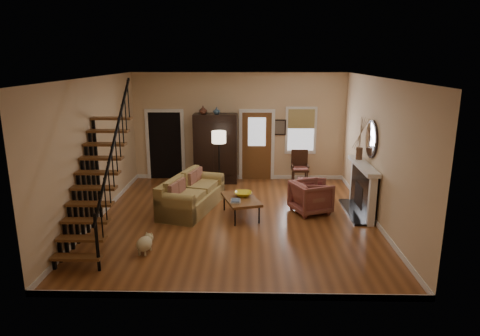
{
  "coord_description": "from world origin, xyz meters",
  "views": [
    {
      "loc": [
        0.32,
        -9.54,
        3.73
      ],
      "look_at": [
        0.1,
        0.4,
        1.15
      ],
      "focal_mm": 32.0,
      "sensor_mm": 36.0,
      "label": 1
    }
  ],
  "objects_px": {
    "side_chair": "(300,168)",
    "armoire": "(216,148)",
    "sofa": "(192,194)",
    "armchair_right": "(312,193)",
    "floor_lamp": "(219,162)",
    "coffee_table": "(241,207)",
    "armchair_left": "(311,197)"
  },
  "relations": [
    {
      "from": "armchair_right",
      "to": "sofa",
      "type": "bearing_deg",
      "value": 101.68
    },
    {
      "from": "armchair_left",
      "to": "armchair_right",
      "type": "xyz_separation_m",
      "value": [
        0.11,
        0.48,
        -0.05
      ]
    },
    {
      "from": "side_chair",
      "to": "armchair_right",
      "type": "bearing_deg",
      "value": -87.19
    },
    {
      "from": "armchair_right",
      "to": "side_chair",
      "type": "height_order",
      "value": "side_chair"
    },
    {
      "from": "side_chair",
      "to": "coffee_table",
      "type": "bearing_deg",
      "value": -121.71
    },
    {
      "from": "sofa",
      "to": "side_chair",
      "type": "bearing_deg",
      "value": 53.58
    },
    {
      "from": "armoire",
      "to": "floor_lamp",
      "type": "relative_size",
      "value": 1.21
    },
    {
      "from": "side_chair",
      "to": "armoire",
      "type": "bearing_deg",
      "value": 175.52
    },
    {
      "from": "armchair_left",
      "to": "floor_lamp",
      "type": "relative_size",
      "value": 0.5
    },
    {
      "from": "armchair_right",
      "to": "floor_lamp",
      "type": "height_order",
      "value": "floor_lamp"
    },
    {
      "from": "armchair_left",
      "to": "floor_lamp",
      "type": "distance_m",
      "value": 2.96
    },
    {
      "from": "coffee_table",
      "to": "armchair_right",
      "type": "distance_m",
      "value": 1.99
    },
    {
      "from": "armchair_right",
      "to": "floor_lamp",
      "type": "xyz_separation_m",
      "value": [
        -2.48,
        1.22,
        0.53
      ]
    },
    {
      "from": "armchair_right",
      "to": "armoire",
      "type": "bearing_deg",
      "value": 56.08
    },
    {
      "from": "armoire",
      "to": "armchair_left",
      "type": "height_order",
      "value": "armoire"
    },
    {
      "from": "sofa",
      "to": "side_chair",
      "type": "relative_size",
      "value": 2.18
    },
    {
      "from": "armchair_left",
      "to": "armchair_right",
      "type": "relative_size",
      "value": 1.14
    },
    {
      "from": "coffee_table",
      "to": "armchair_right",
      "type": "xyz_separation_m",
      "value": [
        1.82,
        0.8,
        0.11
      ]
    },
    {
      "from": "sofa",
      "to": "side_chair",
      "type": "xyz_separation_m",
      "value": [
        2.96,
        2.31,
        0.1
      ]
    },
    {
      "from": "armchair_right",
      "to": "floor_lamp",
      "type": "distance_m",
      "value": 2.81
    },
    {
      "from": "coffee_table",
      "to": "floor_lamp",
      "type": "bearing_deg",
      "value": 108.07
    },
    {
      "from": "coffee_table",
      "to": "floor_lamp",
      "type": "relative_size",
      "value": 0.71
    },
    {
      "from": "coffee_table",
      "to": "floor_lamp",
      "type": "height_order",
      "value": "floor_lamp"
    },
    {
      "from": "armchair_left",
      "to": "side_chair",
      "type": "height_order",
      "value": "side_chair"
    },
    {
      "from": "armchair_left",
      "to": "floor_lamp",
      "type": "xyz_separation_m",
      "value": [
        -2.37,
        1.7,
        0.48
      ]
    },
    {
      "from": "floor_lamp",
      "to": "side_chair",
      "type": "bearing_deg",
      "value": 17.87
    },
    {
      "from": "armchair_left",
      "to": "sofa",
      "type": "bearing_deg",
      "value": 64.52
    },
    {
      "from": "armoire",
      "to": "side_chair",
      "type": "distance_m",
      "value": 2.61
    },
    {
      "from": "sofa",
      "to": "side_chair",
      "type": "distance_m",
      "value": 3.76
    },
    {
      "from": "armoire",
      "to": "side_chair",
      "type": "relative_size",
      "value": 2.06
    },
    {
      "from": "armchair_left",
      "to": "floor_lamp",
      "type": "bearing_deg",
      "value": 31.93
    },
    {
      "from": "sofa",
      "to": "floor_lamp",
      "type": "relative_size",
      "value": 1.28
    }
  ]
}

